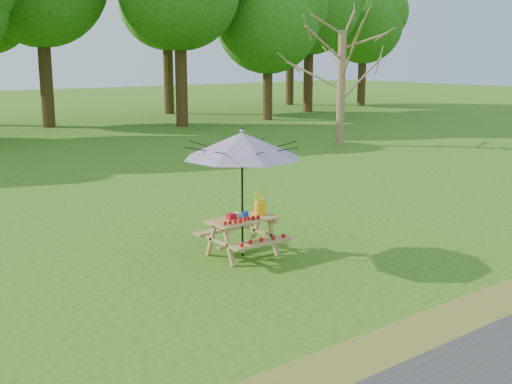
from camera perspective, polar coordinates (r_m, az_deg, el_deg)
ground at (r=12.34m, az=13.57°, el=-4.49°), size 120.00×120.00×0.00m
picnic_table at (r=11.22m, az=-1.20°, el=-4.06°), size 1.20×1.32×0.67m
patio_umbrella at (r=10.89m, az=-1.25°, el=4.17°), size 2.53×2.53×2.25m
produce_bins at (r=11.12m, az=-1.60°, el=-2.10°), size 0.33×0.35×0.13m
tomatoes_row at (r=10.90m, az=-1.29°, el=-2.49°), size 0.77×0.13×0.07m
flower_bucket at (r=11.36m, az=0.37°, el=-0.76°), size 0.31×0.27×0.47m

